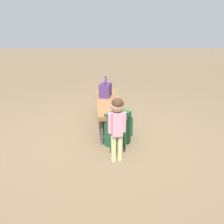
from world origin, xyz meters
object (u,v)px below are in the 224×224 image
at_px(park_bench, 108,104).
at_px(backpack_small, 125,125).
at_px(child_standing, 117,120).
at_px(backpack_large, 118,126).
at_px(handbag, 105,90).

distance_m(park_bench, backpack_small, 0.52).
distance_m(child_standing, backpack_large, 0.54).
distance_m(park_bench, handbag, 0.35).
bearing_deg(park_bench, backpack_large, 10.59).
relative_size(child_standing, backpack_large, 1.49).
bearing_deg(child_standing, backpack_large, 176.44).
height_order(handbag, backpack_large, handbag).
distance_m(handbag, child_standing, 1.47).
bearing_deg(handbag, backpack_small, 23.71).
relative_size(child_standing, backpack_small, 2.30).
bearing_deg(park_bench, child_standing, 5.08).
height_order(handbag, backpack_small, handbag).
xyz_separation_m(backpack_large, backpack_small, (-0.31, 0.12, -0.10)).
xyz_separation_m(handbag, backpack_large, (1.00, 0.18, -0.30)).
height_order(park_bench, backpack_large, backpack_large).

